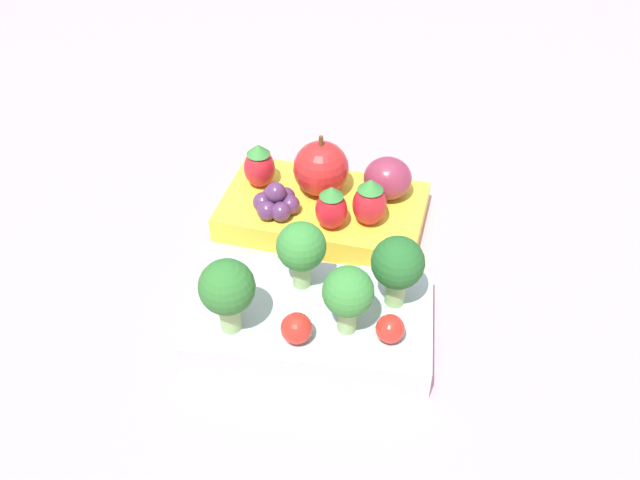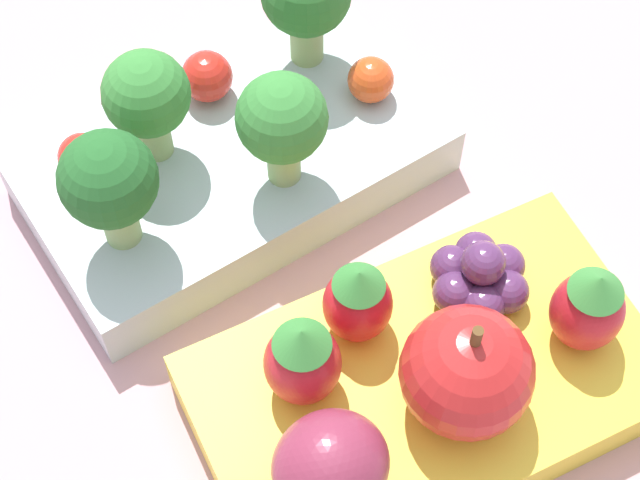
{
  "view_description": "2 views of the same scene",
  "coord_description": "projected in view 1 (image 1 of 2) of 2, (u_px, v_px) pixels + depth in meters",
  "views": [
    {
      "loc": [
        -0.06,
        0.43,
        0.42
      ],
      "look_at": [
        0.0,
        -0.0,
        0.04
      ],
      "focal_mm": 40.0,
      "sensor_mm": 36.0,
      "label": 1
    },
    {
      "loc": [
        -0.12,
        -0.19,
        0.41
      ],
      "look_at": [
        0.0,
        -0.0,
        0.04
      ],
      "focal_mm": 60.0,
      "sensor_mm": 36.0,
      "label": 2
    }
  ],
  "objects": [
    {
      "name": "ground_plane",
      "position": [
        325.0,
        274.0,
        0.61
      ],
      "size": [
        4.0,
        4.0,
        0.0
      ],
      "primitive_type": "plane",
      "color": "#C6939E"
    },
    {
      "name": "bento_box_savoury",
      "position": [
        316.0,
        322.0,
        0.55
      ],
      "size": [
        0.18,
        0.11,
        0.03
      ],
      "color": "silver",
      "rests_on": "ground_plane"
    },
    {
      "name": "bento_box_fruit",
      "position": [
        323.0,
        212.0,
        0.65
      ],
      "size": [
        0.19,
        0.12,
        0.02
      ],
      "color": "yellow",
      "rests_on": "ground_plane"
    },
    {
      "name": "broccoli_floret_0",
      "position": [
        398.0,
        265.0,
        0.52
      ],
      "size": [
        0.04,
        0.04,
        0.06
      ],
      "color": "#93B770",
      "rests_on": "bento_box_savoury"
    },
    {
      "name": "broccoli_floret_1",
      "position": [
        227.0,
        289.0,
        0.5
      ],
      "size": [
        0.04,
        0.04,
        0.06
      ],
      "color": "#93B770",
      "rests_on": "bento_box_savoury"
    },
    {
      "name": "broccoli_floret_2",
      "position": [
        301.0,
        249.0,
        0.53
      ],
      "size": [
        0.04,
        0.04,
        0.06
      ],
      "color": "#93B770",
      "rests_on": "bento_box_savoury"
    },
    {
      "name": "broccoli_floret_3",
      "position": [
        348.0,
        294.0,
        0.5
      ],
      "size": [
        0.04,
        0.04,
        0.06
      ],
      "color": "#93B770",
      "rests_on": "bento_box_savoury"
    },
    {
      "name": "cherry_tomato_0",
      "position": [
        226.0,
        282.0,
        0.55
      ],
      "size": [
        0.02,
        0.02,
        0.02
      ],
      "color": "#DB4C1E",
      "rests_on": "bento_box_savoury"
    },
    {
      "name": "cherry_tomato_1",
      "position": [
        297.0,
        328.0,
        0.51
      ],
      "size": [
        0.02,
        0.02,
        0.02
      ],
      "color": "red",
      "rests_on": "bento_box_savoury"
    },
    {
      "name": "cherry_tomato_2",
      "position": [
        390.0,
        329.0,
        0.51
      ],
      "size": [
        0.02,
        0.02,
        0.02
      ],
      "color": "red",
      "rests_on": "bento_box_savoury"
    },
    {
      "name": "apple",
      "position": [
        321.0,
        169.0,
        0.64
      ],
      "size": [
        0.05,
        0.05,
        0.06
      ],
      "color": "red",
      "rests_on": "bento_box_fruit"
    },
    {
      "name": "strawberry_0",
      "position": [
        259.0,
        166.0,
        0.65
      ],
      "size": [
        0.03,
        0.03,
        0.04
      ],
      "color": "red",
      "rests_on": "bento_box_fruit"
    },
    {
      "name": "strawberry_1",
      "position": [
        370.0,
        202.0,
        0.61
      ],
      "size": [
        0.03,
        0.03,
        0.05
      ],
      "color": "red",
      "rests_on": "bento_box_fruit"
    },
    {
      "name": "strawberry_2",
      "position": [
        326.0,
        207.0,
        0.6
      ],
      "size": [
        0.03,
        0.03,
        0.04
      ],
      "color": "red",
      "rests_on": "bento_box_fruit"
    },
    {
      "name": "plum",
      "position": [
        388.0,
        178.0,
        0.64
      ],
      "size": [
        0.04,
        0.04,
        0.04
      ],
      "color": "#892D47",
      "rests_on": "bento_box_fruit"
    },
    {
      "name": "grape_cluster",
      "position": [
        276.0,
        202.0,
        0.63
      ],
      "size": [
        0.04,
        0.04,
        0.03
      ],
      "color": "#562D5B",
      "rests_on": "bento_box_fruit"
    }
  ]
}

